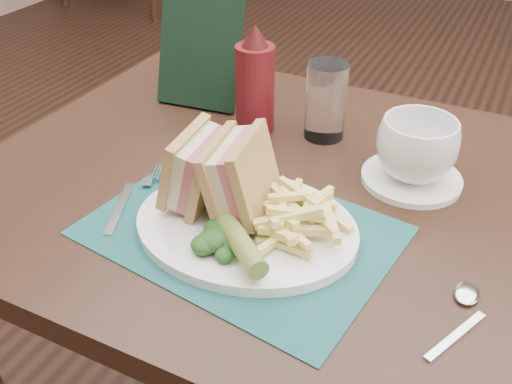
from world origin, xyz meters
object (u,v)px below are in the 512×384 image
sandwich_half_b (225,172)px  ketchup_bottle (255,79)px  plate (246,227)px  placemat (241,231)px  drinking_glass (326,101)px  saucer (411,178)px  coffee_cup (417,149)px  check_presenter (201,38)px  sandwich_half_a (184,165)px  table_main (267,341)px

sandwich_half_b → ketchup_bottle: (-0.08, 0.25, 0.02)m
sandwich_half_b → plate: bearing=-31.2°
placemat → ketchup_bottle: bearing=112.5°
plate → drinking_glass: size_ratio=2.31×
drinking_glass → ketchup_bottle: bearing=-166.1°
drinking_glass → ketchup_bottle: ketchup_bottle is taller
placemat → ketchup_bottle: 0.30m
sandwich_half_b → ketchup_bottle: 0.26m
saucer → coffee_cup: (0.00, 0.00, 0.05)m
check_presenter → sandwich_half_a: bearing=-68.9°
table_main → plate: plate is taller
ketchup_bottle → check_presenter: check_presenter is taller
sandwich_half_b → check_presenter: size_ratio=0.46×
ketchup_bottle → check_presenter: (-0.14, 0.06, 0.03)m
sandwich_half_b → saucer: 0.30m
sandwich_half_b → check_presenter: bearing=118.2°
placemat → drinking_glass: size_ratio=3.01×
table_main → coffee_cup: (0.20, 0.08, 0.43)m
plate → drinking_glass: (-0.00, 0.30, 0.06)m
sandwich_half_b → drinking_glass: size_ratio=0.89×
plate → sandwich_half_b: sandwich_half_b is taller
placemat → sandwich_half_b: sandwich_half_b is taller
coffee_cup → drinking_glass: 0.19m
drinking_glass → coffee_cup: bearing=-23.8°
table_main → ketchup_bottle: (-0.09, 0.13, 0.47)m
coffee_cup → check_presenter: check_presenter is taller
sandwich_half_a → check_presenter: bearing=111.2°
table_main → check_presenter: 0.58m
ketchup_bottle → check_presenter: size_ratio=0.74×
placemat → coffee_cup: coffee_cup is taller
plate → saucer: plate is taller
drinking_glass → check_presenter: bearing=172.5°
placemat → sandwich_half_b: (-0.03, 0.02, 0.07)m
plate → check_presenter: (-0.26, 0.33, 0.11)m
sandwich_half_b → coffee_cup: size_ratio=0.98×
table_main → check_presenter: bearing=140.4°
sandwich_half_a → sandwich_half_b: 0.06m
sandwich_half_b → placemat: bearing=-37.2°
sandwich_half_b → drinking_glass: sandwich_half_b is taller
table_main → coffee_cup: bearing=22.3°
placemat → plate: (0.01, 0.00, 0.01)m
check_presenter → sandwich_half_b: bearing=-60.3°
placemat → drinking_glass: 0.30m
sandwich_half_a → ketchup_bottle: 0.25m
sandwich_half_a → coffee_cup: sandwich_half_a is taller
check_presenter → drinking_glass: bearing=-13.0°
sandwich_half_b → saucer: size_ratio=0.77×
drinking_glass → check_presenter: (-0.26, 0.03, 0.06)m
table_main → coffee_cup: size_ratio=7.63×
sandwich_half_b → coffee_cup: (0.21, 0.20, -0.02)m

